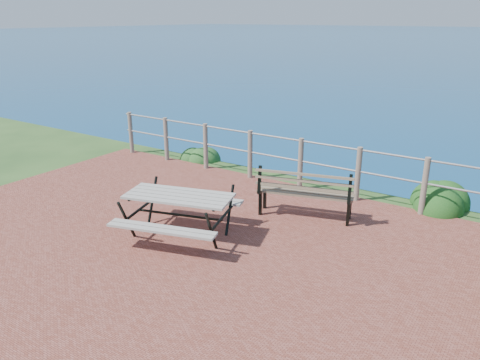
# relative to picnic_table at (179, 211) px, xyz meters

# --- Properties ---
(ground) EXTENTS (10.00, 7.00, 0.12)m
(ground) POSITION_rel_picnic_table_xyz_m (0.57, -0.44, -0.43)
(ground) COLOR brown
(ground) RESTS_ON ground
(safety_railing) EXTENTS (9.40, 0.10, 1.00)m
(safety_railing) POSITION_rel_picnic_table_xyz_m (0.57, 2.91, 0.14)
(safety_railing) COLOR #6B5B4C
(safety_railing) RESTS_ON ground
(picnic_table) EXTENTS (1.71, 1.34, 0.67)m
(picnic_table) POSITION_rel_picnic_table_xyz_m (0.00, 0.00, 0.00)
(picnic_table) COLOR #9C958C
(picnic_table) RESTS_ON ground
(park_bench) EXTENTS (1.62, 0.80, 0.89)m
(park_bench) POSITION_rel_picnic_table_xyz_m (1.26, 1.71, 0.15)
(park_bench) COLOR brown
(park_bench) RESTS_ON ground
(shrub_lip_west) EXTENTS (0.70, 0.70, 0.42)m
(shrub_lip_west) POSITION_rel_picnic_table_xyz_m (-2.37, 3.57, -0.43)
(shrub_lip_west) COLOR #1D4F1F
(shrub_lip_west) RESTS_ON ground
(shrub_lip_east) EXTENTS (0.88, 0.88, 0.66)m
(shrub_lip_east) POSITION_rel_picnic_table_xyz_m (3.13, 3.51, -0.43)
(shrub_lip_east) COLOR #174816
(shrub_lip_east) RESTS_ON ground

